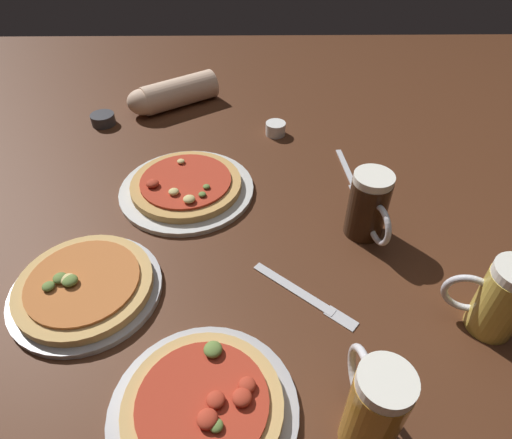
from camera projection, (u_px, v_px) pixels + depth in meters
ground_plane at (256, 231)px, 0.95m from camera, size 2.40×2.40×0.03m
pizza_plate_near at (85, 287)px, 0.79m from camera, size 0.28×0.28×0.05m
pizza_plate_far at (186, 186)px, 1.02m from camera, size 0.32×0.32×0.05m
pizza_plate_side at (204, 407)px, 0.63m from camera, size 0.28×0.28×0.05m
beer_mug_dark at (369, 206)px, 0.88m from camera, size 0.08×0.14×0.15m
beer_mug_amber at (500, 299)px, 0.70m from camera, size 0.13×0.08×0.15m
beer_mug_pale at (373, 407)px, 0.56m from camera, size 0.07×0.14×0.17m
ramekin_sauce at (276, 129)px, 1.22m from camera, size 0.06×0.06×0.04m
ramekin_butter at (103, 119)px, 1.26m from camera, size 0.07×0.07×0.03m
fork_left at (348, 172)px, 1.09m from camera, size 0.04×0.20×0.01m
knife_right at (304, 294)px, 0.80m from camera, size 0.19×0.16×0.01m
diner_arm at (170, 95)px, 1.32m from camera, size 0.27×0.21×0.09m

